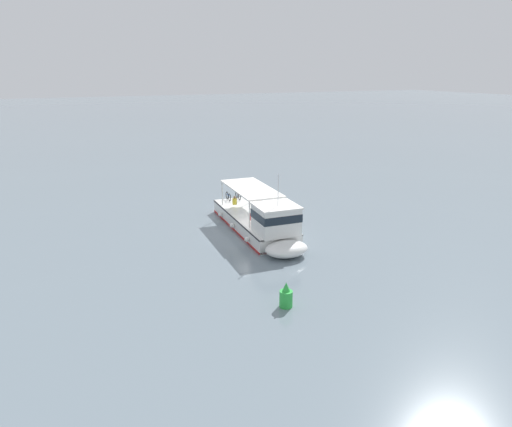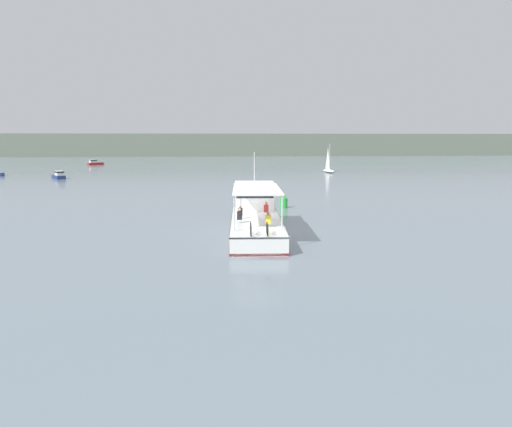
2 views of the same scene
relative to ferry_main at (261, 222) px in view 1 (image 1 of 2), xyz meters
name	(u,v)px [view 1 (image 1 of 2)]	position (x,y,z in m)	size (l,w,h in m)	color
ground_plane	(255,238)	(0.64, 0.40, -1.02)	(400.00, 400.00, 0.00)	slate
ferry_main	(261,222)	(0.00, 0.00, 0.00)	(4.13, 12.98, 5.32)	white
channel_buoy	(286,297)	(3.56, 10.60, -0.45)	(0.70, 0.70, 1.40)	green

